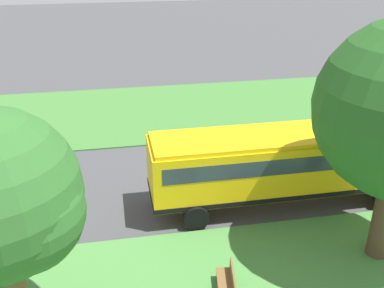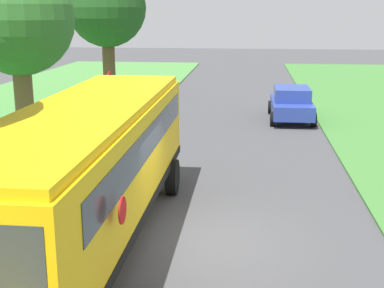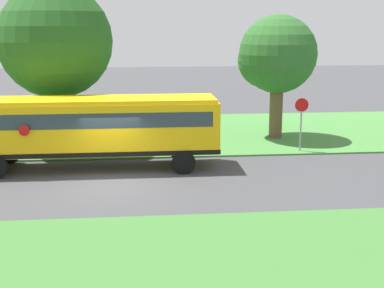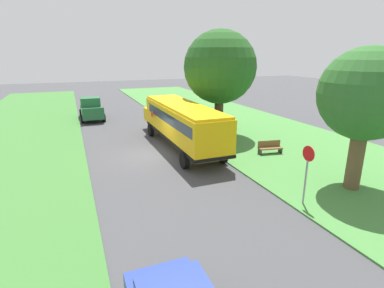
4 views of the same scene
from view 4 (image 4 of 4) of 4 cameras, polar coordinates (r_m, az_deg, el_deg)
The scene contains 8 objects.
ground_plane at distance 20.08m, azimuth -7.92°, elevation -2.12°, with size 120.00×120.00×0.00m, color #424244.
grass_verge at distance 24.33m, azimuth 15.53°, elevation 0.86°, with size 12.00×80.00×0.08m, color #47843D.
school_bus at distance 21.09m, azimuth -2.08°, elevation 4.37°, with size 2.84×12.42×3.16m.
pickup_truck at distance 32.90m, azimuth -18.66°, elevation 6.47°, with size 2.28×5.40×2.10m.
oak_tree_beside_bus at distance 23.94m, azimuth 5.66°, elevation 14.25°, with size 5.64×5.64×8.30m.
oak_tree_roadside_mid at distance 16.03m, azimuth 29.89°, elevation 7.84°, with size 4.26×4.28×6.84m.
stop_sign at distance 13.80m, azimuth 21.02°, elevation -4.35°, with size 0.08×0.68×2.74m.
park_bench at distance 20.59m, azimuth 14.61°, elevation -0.66°, with size 1.66×0.75×0.92m.
Camera 4 is at (4.45, 18.50, 6.43)m, focal length 28.00 mm.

